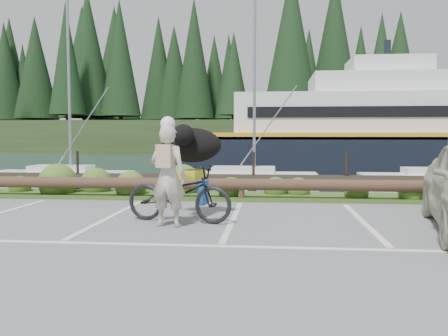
{
  "coord_description": "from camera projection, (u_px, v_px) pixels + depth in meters",
  "views": [
    {
      "loc": [
        0.77,
        -7.62,
        1.73
      ],
      "look_at": [
        -0.13,
        1.36,
        1.1
      ],
      "focal_mm": 38.0,
      "sensor_mm": 36.0,
      "label": 1
    }
  ],
  "objects": [
    {
      "name": "harbor_backdrop",
      "position": [
        269.0,
        145.0,
        85.56
      ],
      "size": [
        170.0,
        160.0,
        30.0
      ],
      "color": "#182C3A",
      "rests_on": "ground"
    },
    {
      "name": "dog",
      "position": [
        191.0,
        145.0,
        10.01
      ],
      "size": [
        0.86,
        1.36,
        0.73
      ],
      "primitive_type": "ellipsoid",
      "rotation": [
        0.0,
        0.0,
        1.37
      ],
      "color": "black",
      "rests_on": "bicycle"
    },
    {
      "name": "cyclist",
      "position": [
        168.0,
        176.0,
        8.89
      ],
      "size": [
        0.78,
        0.59,
        1.92
      ],
      "primitive_type": "imported",
      "rotation": [
        0.0,
        0.0,
        2.94
      ],
      "color": "#B9AF9C",
      "rests_on": "ground"
    },
    {
      "name": "bicycle",
      "position": [
        179.0,
        193.0,
        9.4
      ],
      "size": [
        2.3,
        1.19,
        1.15
      ],
      "primitive_type": "imported",
      "rotation": [
        0.0,
        0.0,
        1.37
      ],
      "color": "black",
      "rests_on": "ground"
    },
    {
      "name": "vegetation_strip",
      "position": [
        243.0,
        196.0,
        13.02
      ],
      "size": [
        34.0,
        1.6,
        0.1
      ],
      "primitive_type": "cube",
      "color": "#3D5B21",
      "rests_on": "ground"
    },
    {
      "name": "log_rail",
      "position": [
        241.0,
        202.0,
        12.33
      ],
      "size": [
        32.0,
        0.3,
        0.6
      ],
      "primitive_type": null,
      "color": "#443021",
      "rests_on": "ground"
    },
    {
      "name": "ground",
      "position": [
        223.0,
        241.0,
        7.76
      ],
      "size": [
        72.0,
        72.0,
        0.0
      ],
      "primitive_type": "plane",
      "color": "slate"
    }
  ]
}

